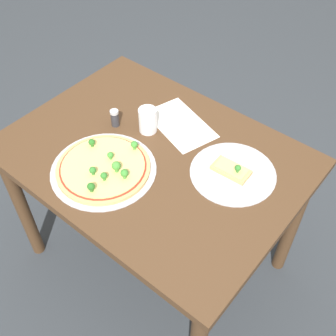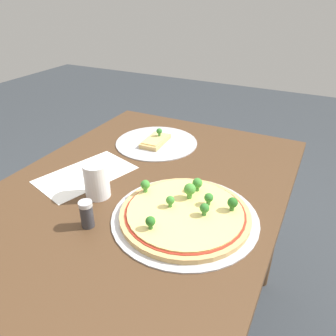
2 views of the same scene
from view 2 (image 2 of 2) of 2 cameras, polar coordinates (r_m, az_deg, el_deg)
name	(u,v)px [view 2 (image 2 of 2)]	position (r m, az deg, el deg)	size (l,w,h in m)	color
ground_plane	(149,336)	(1.56, -3.33, -27.22)	(8.00, 8.00, 0.00)	#33383D
dining_table	(143,213)	(1.08, -4.32, -7.90)	(1.13, 0.84, 0.76)	#4C331E
pizza_tray_whole	(185,213)	(0.88, 3.01, -7.87)	(0.39, 0.39, 0.07)	#B7B7BC
pizza_tray_slice	(156,142)	(1.29, -2.07, 4.59)	(0.32, 0.32, 0.06)	#B7B7BC
drinking_cup	(97,180)	(0.97, -12.30, -2.11)	(0.07, 0.07, 0.11)	white
condiment_shaker	(87,214)	(0.86, -13.97, -7.78)	(0.04, 0.04, 0.07)	#333338
paper_menu	(86,175)	(1.11, -14.08, -1.11)	(0.30, 0.18, 0.00)	white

